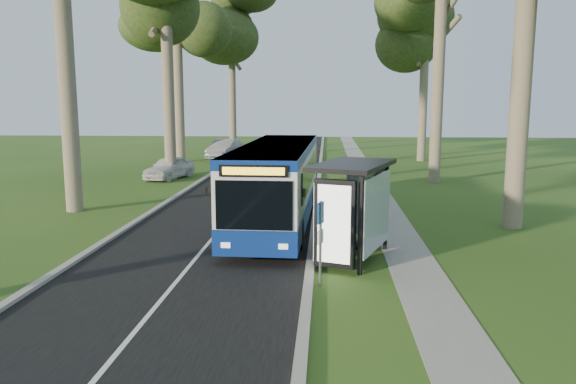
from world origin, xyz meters
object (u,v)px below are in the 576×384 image
Objects in this scene: bus_shelter at (358,194)px; car_silver at (225,149)px; bus at (277,184)px; bus_stop_sign at (320,232)px; litter_bin at (344,229)px; car_white at (169,168)px.

bus_shelter is 0.78× the size of car_silver.
bus_stop_sign is at bearing -74.89° from bus.
bus is 12.00× the size of litter_bin.
litter_bin is at bearing -46.28° from bus.
car_white is (-10.56, 17.48, -1.39)m from bus_shelter.
bus is 5.28× the size of bus_stop_sign.
litter_bin is at bearing 117.55° from bus_shelter.
car_white is at bearing 140.43° from bus_stop_sign.
car_silver is (-9.27, 29.41, -1.27)m from bus_shelter.
bus reaches higher than car_white.
bus is 7.36m from bus_stop_sign.
bus_shelter is at bearing -43.61° from car_white.
bus_stop_sign is at bearing -66.41° from car_silver.
bus is 2.40× the size of car_silver.
litter_bin is 28.53m from car_silver.
bus_stop_sign is 0.45× the size of car_silver.
bus_shelter is 3.90× the size of litter_bin.
bus is 2.91× the size of car_white.
litter_bin is at bearing -62.72° from car_silver.
bus_stop_sign is (1.73, -7.15, -0.20)m from bus.
bus reaches higher than car_silver.
bus_shelter reaches higher than car_white.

